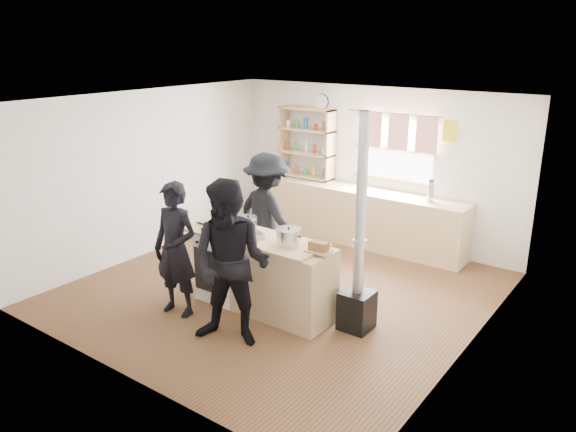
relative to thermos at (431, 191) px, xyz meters
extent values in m
cube|color=brown|center=(-1.10, -2.22, -1.06)|extent=(5.00, 5.00, 0.01)
cube|color=#D7B681|center=(-1.10, 0.00, -0.61)|extent=(3.40, 0.55, 0.90)
cube|color=tan|center=(-2.30, 0.12, -0.12)|extent=(1.00, 0.28, 0.03)
cube|color=tan|center=(-2.30, 0.12, 0.28)|extent=(1.00, 0.28, 0.03)
cube|color=tan|center=(-2.30, 0.12, 0.68)|extent=(1.00, 0.28, 0.03)
cube|color=tan|center=(-2.30, 0.12, 1.03)|extent=(1.00, 0.28, 0.03)
cube|color=tan|center=(-2.78, 0.12, 0.44)|extent=(0.04, 0.28, 1.20)
cube|color=tan|center=(-1.82, 0.12, 0.44)|extent=(0.04, 0.28, 1.20)
cylinder|color=silver|center=(0.00, 0.00, 0.00)|extent=(0.10, 0.10, 0.31)
cube|color=white|center=(-1.55, -2.77, -0.61)|extent=(0.60, 0.60, 0.90)
cube|color=tan|center=(-0.65, -2.77, -0.61)|extent=(1.20, 0.60, 0.90)
cube|color=tan|center=(-1.10, -2.77, -0.14)|extent=(1.84, 0.64, 0.03)
cylinder|color=black|center=(-1.63, -2.87, -0.10)|extent=(0.31, 0.31, 0.05)
cylinder|color=#29581E|center=(-1.63, -2.87, -0.09)|extent=(0.27, 0.27, 0.02)
cube|color=silver|center=(-1.10, -2.84, -0.09)|extent=(0.38, 0.36, 0.07)
cube|color=brown|center=(-1.10, -2.84, -0.07)|extent=(0.32, 0.31, 0.02)
cylinder|color=silver|center=(-1.33, -2.59, -0.05)|extent=(0.21, 0.21, 0.14)
cylinder|color=silver|center=(-1.33, -2.59, 0.02)|extent=(0.22, 0.22, 0.01)
sphere|color=black|center=(-1.33, -2.59, 0.04)|extent=(0.03, 0.03, 0.03)
cylinder|color=silver|center=(-0.58, -2.76, -0.03)|extent=(0.28, 0.28, 0.18)
cylinder|color=silver|center=(-0.58, -2.76, 0.06)|extent=(0.29, 0.29, 0.01)
sphere|color=black|center=(-0.58, -2.76, 0.08)|extent=(0.03, 0.03, 0.03)
cube|color=tan|center=(-0.17, -2.75, -0.12)|extent=(0.29, 0.21, 0.02)
cube|color=olive|center=(-0.17, -2.75, -0.06)|extent=(0.22, 0.12, 0.10)
cube|color=black|center=(0.22, -2.53, -0.83)|extent=(0.35, 0.35, 0.46)
cylinder|color=#ADADB2|center=(0.22, -2.53, 0.42)|extent=(0.12, 0.12, 2.04)
imported|color=black|center=(-1.73, -3.45, -0.24)|extent=(0.64, 0.46, 1.64)
imported|color=black|center=(-0.74, -3.59, -0.13)|extent=(1.07, 0.95, 1.84)
imported|color=black|center=(-1.58, -1.89, -0.18)|extent=(1.24, 0.87, 1.74)
camera|label=1|loc=(3.00, -7.68, 2.17)|focal=35.00mm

